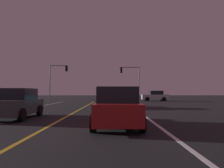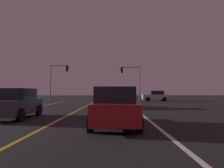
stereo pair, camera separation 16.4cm
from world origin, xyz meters
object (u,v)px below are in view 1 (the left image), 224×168
at_px(car_crossing_side, 156,96).
at_px(car_ahead_far, 108,99).
at_px(traffic_light_near_right, 130,76).
at_px(car_lead_same_lane, 117,108).
at_px(traffic_light_near_left, 59,75).
at_px(car_oncoming, 17,104).

height_order(car_crossing_side, car_ahead_far, same).
relative_size(car_ahead_far, traffic_light_near_right, 0.80).
bearing_deg(car_crossing_side, car_lead_same_lane, 75.64).
bearing_deg(car_ahead_far, car_crossing_side, -26.33).
bearing_deg(car_ahead_far, traffic_light_near_right, -13.97).
bearing_deg(car_lead_same_lane, traffic_light_near_left, 19.14).
distance_m(car_lead_same_lane, car_ahead_far, 11.75).
relative_size(car_oncoming, traffic_light_near_left, 0.76).
height_order(car_crossing_side, traffic_light_near_right, traffic_light_near_right).
height_order(car_oncoming, traffic_light_near_left, traffic_light_near_left).
height_order(car_crossing_side, car_lead_same_lane, same).
xyz_separation_m(car_oncoming, traffic_light_near_left, (-2.91, 21.58, 3.35)).
height_order(car_lead_same_lane, car_oncoming, same).
height_order(car_crossing_side, traffic_light_near_left, traffic_light_near_left).
relative_size(car_crossing_side, car_oncoming, 1.00).
xyz_separation_m(car_oncoming, traffic_light_near_right, (8.20, 21.58, 3.18)).
relative_size(car_lead_same_lane, traffic_light_near_right, 0.80).
distance_m(car_lead_same_lane, car_oncoming, 6.46).
bearing_deg(traffic_light_near_left, car_oncoming, -82.32).
bearing_deg(traffic_light_near_left, car_ahead_far, -58.68).
bearing_deg(car_ahead_far, car_oncoming, 149.99).
height_order(car_lead_same_lane, car_ahead_far, same).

